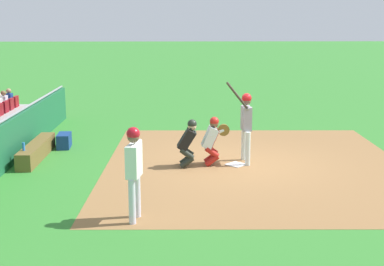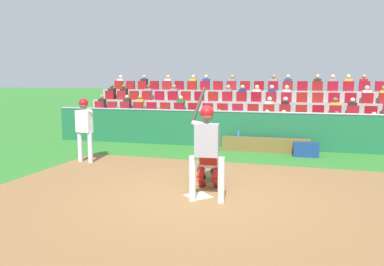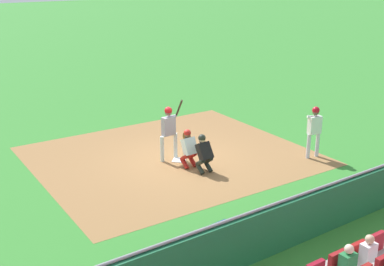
{
  "view_description": "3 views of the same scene",
  "coord_description": "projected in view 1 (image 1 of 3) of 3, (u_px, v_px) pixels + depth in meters",
  "views": [
    {
      "loc": [
        13.74,
        -1.52,
        3.74
      ],
      "look_at": [
        -0.2,
        -1.15,
        0.82
      ],
      "focal_mm": 51.02,
      "sensor_mm": 36.0,
      "label": 1
    },
    {
      "loc": [
        -1.96,
        7.41,
        2.35
      ],
      "look_at": [
        0.32,
        -0.67,
        1.19
      ],
      "focal_mm": 36.99,
      "sensor_mm": 36.0,
      "label": 2
    },
    {
      "loc": [
        -8.45,
        -13.02,
        6.24
      ],
      "look_at": [
        0.28,
        -0.36,
        1.03
      ],
      "focal_mm": 46.2,
      "sensor_mm": 36.0,
      "label": 3
    }
  ],
  "objects": [
    {
      "name": "ground_plane",
      "position": [
        236.0,
        165.0,
        14.25
      ],
      "size": [
        160.0,
        160.0,
        0.0
      ],
      "primitive_type": "plane",
      "color": "#337D2D"
    },
    {
      "name": "dugout_bench",
      "position": [
        37.0,
        151.0,
        14.87
      ],
      "size": [
        2.81,
        0.4,
        0.44
      ],
      "primitive_type": "cube",
      "color": "brown",
      "rests_on": "ground_plane"
    },
    {
      "name": "catcher_crouching",
      "position": [
        212.0,
        138.0,
        14.13
      ],
      "size": [
        0.47,
        0.72,
        1.29
      ],
      "color": "red",
      "rests_on": "ground_plane"
    },
    {
      "name": "equipment_duffel_bag",
      "position": [
        64.0,
        141.0,
        16.12
      ],
      "size": [
        0.76,
        0.41,
        0.42
      ],
      "primitive_type": "cube",
      "rotation": [
        0.0,
        0.0,
        0.06
      ],
      "color": "navy",
      "rests_on": "ground_plane"
    },
    {
      "name": "infield_dirt_patch",
      "position": [
        255.0,
        165.0,
        14.26
      ],
      "size": [
        9.15,
        7.99,
        0.01
      ],
      "primitive_type": "cube",
      "rotation": [
        0.0,
        0.0,
        -0.02
      ],
      "color": "olive",
      "rests_on": "ground_plane"
    },
    {
      "name": "dugout_wall",
      "position": [
        6.0,
        144.0,
        13.97
      ],
      "size": [
        14.0,
        0.24,
        1.26
      ],
      "color": "#1C603B",
      "rests_on": "ground_plane"
    },
    {
      "name": "water_bottle_on_bench",
      "position": [
        24.0,
        147.0,
        13.92
      ],
      "size": [
        0.07,
        0.07,
        0.21
      ],
      "primitive_type": "cylinder",
      "color": "blue",
      "rests_on": "dugout_bench"
    },
    {
      "name": "home_plate_umpire",
      "position": [
        188.0,
        141.0,
        13.97
      ],
      "size": [
        0.46,
        0.51,
        1.25
      ],
      "color": "#242A21",
      "rests_on": "ground_plane"
    },
    {
      "name": "home_plate_marker",
      "position": [
        236.0,
        164.0,
        14.24
      ],
      "size": [
        0.62,
        0.62,
        0.02
      ],
      "primitive_type": "cube",
      "rotation": [
        0.0,
        0.0,
        0.79
      ],
      "color": "white",
      "rests_on": "infield_dirt_patch"
    },
    {
      "name": "on_deck_batter",
      "position": [
        134.0,
        164.0,
        10.12
      ],
      "size": [
        0.57,
        0.3,
        1.8
      ],
      "color": "silver",
      "rests_on": "ground_plane"
    },
    {
      "name": "batter_at_plate",
      "position": [
        246.0,
        120.0,
        14.24
      ],
      "size": [
        0.7,
        0.7,
        2.18
      ],
      "color": "silver",
      "rests_on": "ground_plane"
    }
  ]
}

